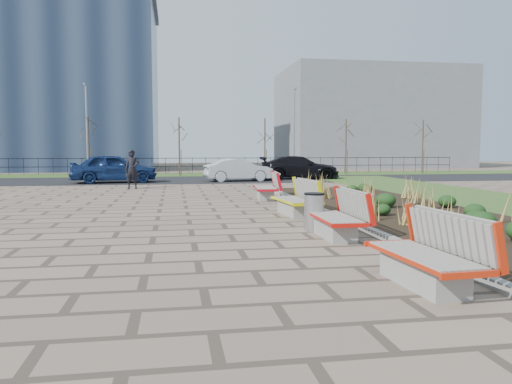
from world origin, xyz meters
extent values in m
plane|color=#7E6856|center=(0.00, 0.00, 0.00)|extent=(120.00, 120.00, 0.00)
cube|color=black|center=(6.25, 5.00, 0.05)|extent=(4.50, 18.00, 0.10)
cube|color=gray|center=(3.92, 5.00, 0.07)|extent=(0.16, 18.00, 0.15)
cube|color=#33511E|center=(0.00, 28.00, 0.02)|extent=(80.00, 5.00, 0.04)
cube|color=black|center=(0.00, 22.00, 0.01)|extent=(80.00, 7.00, 0.02)
cylinder|color=#B2B2B7|center=(2.81, 2.68, 0.43)|extent=(0.46, 0.46, 0.87)
imported|color=black|center=(-2.33, 15.88, 0.93)|extent=(0.69, 0.46, 1.85)
imported|color=navy|center=(-3.67, 20.14, 0.82)|extent=(4.87, 2.45, 1.59)
imported|color=silver|center=(3.33, 20.31, 0.67)|extent=(4.10, 1.87, 1.30)
imported|color=black|center=(7.34, 21.84, 0.73)|extent=(5.10, 2.53, 1.42)
cube|color=slate|center=(20.00, 42.00, 5.00)|extent=(18.00, 12.00, 10.00)
camera|label=1|loc=(-0.37, -8.38, 1.91)|focal=35.00mm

